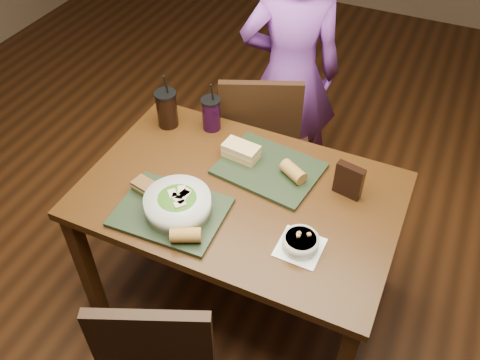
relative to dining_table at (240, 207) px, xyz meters
name	(u,v)px	position (x,y,z in m)	size (l,w,h in m)	color
ground	(240,294)	(0.00, 0.00, -0.66)	(6.00, 6.00, 0.00)	#381C0B
dining_table	(240,207)	(0.00, 0.00, 0.00)	(1.30, 0.85, 0.75)	#3F220C
chair_far	(266,139)	(-0.13, 0.63, -0.14)	(0.53, 0.54, 0.93)	black
diner	(290,75)	(-0.12, 0.92, 0.09)	(0.55, 0.36, 1.50)	purple
tray_near	(171,212)	(-0.20, -0.22, 0.10)	(0.42, 0.32, 0.02)	black
tray_far	(269,169)	(0.06, 0.17, 0.10)	(0.42, 0.32, 0.02)	black
salad_bowl	(178,204)	(-0.17, -0.21, 0.15)	(0.26, 0.26, 0.09)	silver
soup_bowl	(300,242)	(0.32, -0.17, 0.12)	(0.17, 0.17, 0.07)	white
sandwich_near	(145,186)	(-0.35, -0.17, 0.13)	(0.11, 0.08, 0.04)	#593819
sandwich_far	(241,151)	(-0.08, 0.19, 0.14)	(0.16, 0.10, 0.06)	tan
baguette_near	(186,235)	(-0.07, -0.33, 0.14)	(0.06, 0.06, 0.11)	#AD7533
baguette_far	(293,172)	(0.17, 0.16, 0.14)	(0.06, 0.06, 0.12)	#AD7533
cup_cola	(167,109)	(-0.50, 0.27, 0.18)	(0.10, 0.10, 0.28)	black
cup_berry	(211,114)	(-0.30, 0.34, 0.17)	(0.09, 0.09, 0.25)	black
chip_bag	(349,181)	(0.40, 0.17, 0.17)	(0.12, 0.04, 0.15)	black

